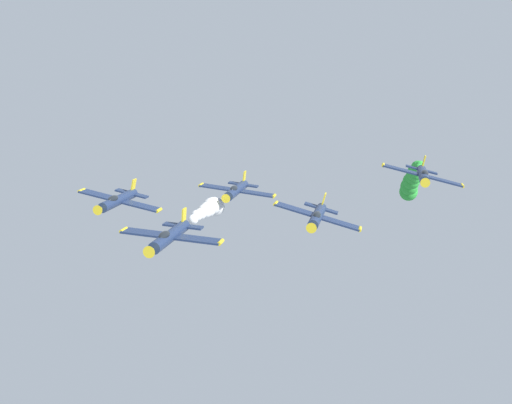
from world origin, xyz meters
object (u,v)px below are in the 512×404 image
airplane_left_inner (317,216)px  airplane_left_outer (236,190)px  airplane_right_outer (423,175)px  airplane_lead (170,236)px  airplane_right_inner (118,200)px

airplane_left_inner → airplane_left_outer: 15.21m
airplane_left_inner → airplane_right_outer: 15.09m
airplane_lead → airplane_left_inner: bearing=-134.2°
airplane_lead → airplane_left_outer: size_ratio=1.00×
airplane_left_inner → airplane_right_outer: (-11.02, -9.80, 3.20)m
airplane_left_inner → airplane_right_outer: size_ratio=1.00×
airplane_lead → airplane_left_outer: airplane_left_outer is taller
airplane_left_inner → airplane_right_inner: 22.08m
airplane_lead → airplane_right_outer: (-23.07, -22.17, 2.95)m
airplane_lead → airplane_right_inner: size_ratio=1.00×
airplane_right_inner → airplane_left_outer: airplane_right_inner is taller
airplane_right_outer → airplane_left_inner: bearing=41.6°
airplane_lead → airplane_left_outer: bearing=-92.7°
airplane_right_outer → airplane_lead: bearing=43.9°
airplane_right_inner → airplane_right_outer: 34.49m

